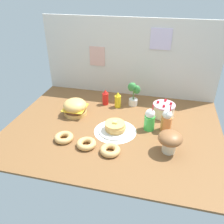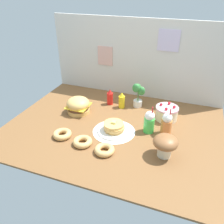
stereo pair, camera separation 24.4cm
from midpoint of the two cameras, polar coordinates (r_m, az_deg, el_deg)
ground_plane at (r=2.51m, az=3.07°, el=-3.93°), size 2.27×1.73×0.02m
back_wall at (r=3.05m, az=8.33°, el=12.81°), size 2.27×0.04×1.00m
doily_mat at (r=2.43m, az=3.36°, el=-4.86°), size 0.45×0.45×0.00m
burger at (r=2.74m, az=-5.83°, el=1.58°), size 0.27×0.27×0.19m
pancake_stack at (r=2.41m, az=3.40°, el=-3.99°), size 0.34×0.34×0.12m
layer_cake at (r=2.70m, az=15.85°, el=-0.29°), size 0.25×0.25×0.18m
ketchup_bottle at (r=2.91m, az=1.90°, el=3.58°), size 0.08×0.08×0.20m
mustard_bottle at (r=2.84m, az=4.87°, el=2.77°), size 0.08×0.08×0.20m
cream_soda_cup at (r=2.42m, az=12.03°, el=-2.49°), size 0.11×0.11×0.30m
orange_float_cup at (r=2.43m, az=16.11°, el=-2.93°), size 0.11×0.11×0.30m
donut_pink_glaze at (r=2.37m, az=-9.30°, el=-5.49°), size 0.19×0.19×0.06m
donut_chocolate at (r=2.25m, az=-4.20°, el=-7.40°), size 0.19×0.19×0.06m
donut_vanilla at (r=2.15m, az=1.41°, el=-9.40°), size 0.19×0.19×0.06m
potted_plant at (r=2.86m, az=8.89°, el=4.32°), size 0.15×0.12×0.31m
mushroom_stool at (r=2.13m, az=16.25°, el=-7.67°), size 0.22×0.22×0.21m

